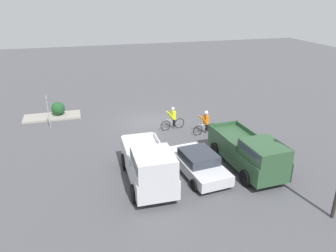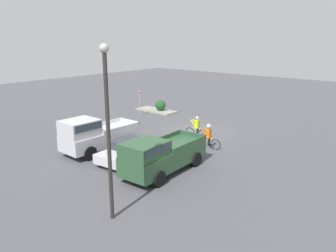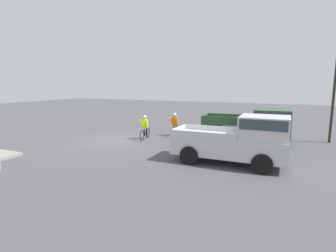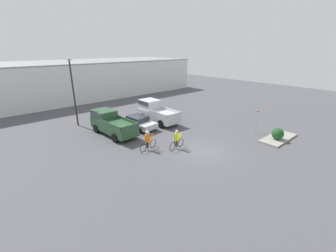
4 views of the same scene
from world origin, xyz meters
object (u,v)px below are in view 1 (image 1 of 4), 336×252
at_px(pickup_truck_0, 250,152).
at_px(pickup_truck_1, 149,165).
at_px(cyclist_1, 206,122).
at_px(cyclist_0, 173,118).
at_px(shrub, 58,109).
at_px(fire_lane_sign, 48,109).
at_px(sedan_0, 198,163).

bearing_deg(pickup_truck_0, pickup_truck_1, 1.03).
height_order(pickup_truck_0, cyclist_1, pickup_truck_0).
distance_m(cyclist_0, shrub, 9.36).
relative_size(pickup_truck_1, fire_lane_sign, 2.11).
distance_m(pickup_truck_0, fire_lane_sign, 14.29).
height_order(pickup_truck_1, cyclist_1, pickup_truck_1).
relative_size(pickup_truck_0, cyclist_0, 3.05).
relative_size(cyclist_0, cyclist_1, 0.99).
distance_m(cyclist_0, cyclist_1, 2.40).
height_order(sedan_0, fire_lane_sign, fire_lane_sign).
distance_m(fire_lane_sign, shrub, 2.59).
xyz_separation_m(pickup_truck_1, cyclist_1, (-5.22, -5.45, -0.33)).
bearing_deg(cyclist_0, pickup_truck_0, 109.15).
bearing_deg(cyclist_0, pickup_truck_1, 64.49).
xyz_separation_m(fire_lane_sign, shrub, (-0.54, -2.39, -0.83)).
height_order(sedan_0, shrub, sedan_0).
bearing_deg(fire_lane_sign, sedan_0, 132.08).
xyz_separation_m(sedan_0, pickup_truck_1, (2.81, 0.47, 0.55)).
bearing_deg(shrub, sedan_0, 123.57).
bearing_deg(cyclist_0, shrub, -31.61).
relative_size(pickup_truck_0, sedan_0, 1.25).
height_order(fire_lane_sign, shrub, fire_lane_sign).
distance_m(pickup_truck_1, cyclist_0, 7.62).
height_order(pickup_truck_1, shrub, pickup_truck_1).
xyz_separation_m(cyclist_0, cyclist_1, (-1.94, 1.41, 0.06)).
height_order(pickup_truck_0, pickup_truck_1, pickup_truck_1).
height_order(pickup_truck_1, fire_lane_sign, fire_lane_sign).
relative_size(sedan_0, cyclist_1, 2.42).
bearing_deg(sedan_0, shrub, -56.43).
xyz_separation_m(sedan_0, cyclist_0, (-0.47, -6.40, 0.16)).
xyz_separation_m(pickup_truck_0, cyclist_0, (2.35, -6.77, -0.30)).
bearing_deg(pickup_truck_1, cyclist_0, -115.51).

